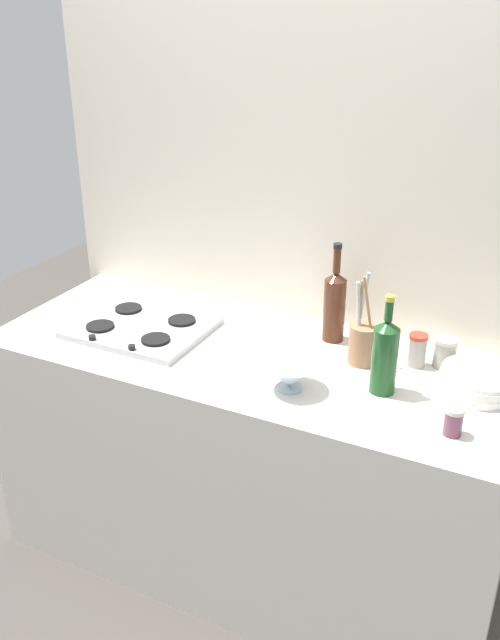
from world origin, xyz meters
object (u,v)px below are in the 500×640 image
at_px(wine_bottle_leftmost, 385,355).
at_px(condiment_jar_rear, 417,350).
at_px(plate_stack, 479,381).
at_px(utensil_crock, 364,342).
at_px(mixing_bowl, 290,375).
at_px(wine_bottle_mid_left, 334,304).
at_px(condiment_jar_front, 453,421).
at_px(stovetop_hob, 142,327).
at_px(condiment_jar_spare, 445,352).

relative_size(wine_bottle_leftmost, condiment_jar_rear, 2.85).
xyz_separation_m(plate_stack, utensil_crock, (-0.37, 0.02, 0.04)).
height_order(wine_bottle_leftmost, mixing_bowl, wine_bottle_leftmost).
height_order(wine_bottle_leftmost, wine_bottle_mid_left, wine_bottle_mid_left).
height_order(wine_bottle_mid_left, condiment_jar_rear, wine_bottle_mid_left).
bearing_deg(plate_stack, mixing_bowl, -154.82).
bearing_deg(mixing_bowl, utensil_crock, 60.90).
xyz_separation_m(plate_stack, condiment_jar_front, (-0.02, -0.27, 0.01)).
xyz_separation_m(wine_bottle_leftmost, wine_bottle_mid_left, (-0.25, 0.26, 0.01)).
xyz_separation_m(utensil_crock, condiment_jar_rear, (0.16, 0.06, -0.02)).
relative_size(plate_stack, mixing_bowl, 1.40).
bearing_deg(stovetop_hob, wine_bottle_leftmost, -1.51).
bearing_deg(stovetop_hob, wine_bottle_mid_left, 20.66).
height_order(stovetop_hob, wine_bottle_mid_left, wine_bottle_mid_left).
height_order(mixing_bowl, condiment_jar_front, mixing_bowl).
bearing_deg(plate_stack, wine_bottle_leftmost, -153.34).
height_order(wine_bottle_mid_left, condiment_jar_spare, wine_bottle_mid_left).
bearing_deg(plate_stack, condiment_jar_spare, 138.81).
bearing_deg(wine_bottle_leftmost, condiment_jar_rear, 75.69).
bearing_deg(plate_stack, utensil_crock, 177.22).
height_order(plate_stack, utensil_crock, utensil_crock).
height_order(stovetop_hob, mixing_bowl, mixing_bowl).
xyz_separation_m(stovetop_hob, condiment_jar_spare, (1.03, 0.22, 0.04)).
distance_m(stovetop_hob, plate_stack, 1.16).
bearing_deg(condiment_jar_front, mixing_bowl, 177.13).
distance_m(wine_bottle_mid_left, utensil_crock, 0.19).
bearing_deg(wine_bottle_leftmost, utensil_crock, 126.43).
xyz_separation_m(stovetop_hob, utensil_crock, (0.78, 0.13, 0.06)).
distance_m(wine_bottle_leftmost, utensil_crock, 0.19).
xyz_separation_m(wine_bottle_mid_left, condiment_jar_rear, (0.31, -0.06, -0.08)).
relative_size(wine_bottle_leftmost, mixing_bowl, 1.83).
relative_size(mixing_bowl, condiment_jar_spare, 1.75).
height_order(stovetop_hob, utensil_crock, utensil_crock).
bearing_deg(plate_stack, condiment_jar_front, -94.88).
xyz_separation_m(plate_stack, condiment_jar_spare, (-0.13, 0.11, 0.02)).
bearing_deg(condiment_jar_spare, wine_bottle_mid_left, 176.88).
bearing_deg(plate_stack, wine_bottle_mid_left, 165.58).
height_order(wine_bottle_mid_left, utensil_crock, wine_bottle_mid_left).
xyz_separation_m(condiment_jar_front, condiment_jar_spare, (-0.10, 0.38, 0.01)).
distance_m(utensil_crock, condiment_jar_spare, 0.26).
relative_size(mixing_bowl, utensil_crock, 0.55).
relative_size(wine_bottle_mid_left, condiment_jar_rear, 3.18).
xyz_separation_m(utensil_crock, condiment_jar_spare, (0.24, 0.09, -0.03)).
relative_size(wine_bottle_leftmost, utensil_crock, 1.00).
distance_m(mixing_bowl, utensil_crock, 0.30).
bearing_deg(condiment_jar_spare, utensil_crock, -159.06).
bearing_deg(utensil_crock, plate_stack, -2.78).
bearing_deg(utensil_crock, condiment_jar_front, -39.34).
relative_size(stovetop_hob, condiment_jar_spare, 4.74).
distance_m(mixing_bowl, condiment_jar_rear, 0.44).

